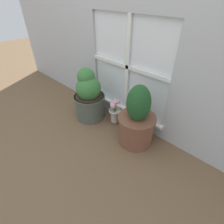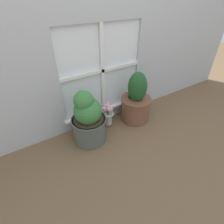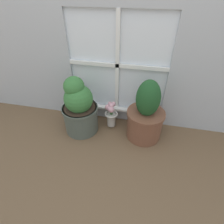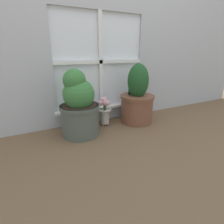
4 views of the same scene
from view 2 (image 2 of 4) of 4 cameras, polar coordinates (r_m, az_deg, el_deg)
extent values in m
plane|color=brown|center=(1.98, 4.56, -9.16)|extent=(10.00, 10.00, 0.00)
cube|color=#B2B7BC|center=(2.74, 25.57, 29.86)|extent=(1.72, 0.05, 2.50)
cube|color=#B2B7BC|center=(2.25, -2.86, 0.07)|extent=(0.97, 0.05, 0.17)
cube|color=white|center=(1.98, -3.53, 13.60)|extent=(0.97, 0.02, 0.96)
cube|color=white|center=(1.96, -3.13, 13.35)|extent=(0.04, 0.02, 0.96)
cube|color=white|center=(1.96, -3.13, 13.35)|extent=(0.97, 0.02, 0.04)
cube|color=white|center=(2.17, -2.33, 1.02)|extent=(1.03, 0.06, 0.02)
cylinder|color=#4C564C|center=(1.90, -7.32, -5.65)|extent=(0.34, 0.34, 0.29)
cylinder|color=#4C564C|center=(1.82, -7.63, -2.55)|extent=(0.36, 0.36, 0.03)
cylinder|color=#38281E|center=(1.81, -7.65, -2.31)|extent=(0.32, 0.32, 0.01)
sphere|color=#387538|center=(1.75, -7.91, 0.36)|extent=(0.28, 0.28, 0.28)
sphere|color=#387538|center=(1.67, -9.24, 3.66)|extent=(0.20, 0.20, 0.20)
ellipsoid|color=#387538|center=(1.82, -7.02, 1.50)|extent=(0.11, 0.11, 0.18)
cylinder|color=brown|center=(2.20, 7.64, 1.03)|extent=(0.35, 0.35, 0.30)
cylinder|color=brown|center=(2.13, 7.92, 4.06)|extent=(0.37, 0.37, 0.03)
cylinder|color=#38281E|center=(2.12, 7.94, 4.29)|extent=(0.32, 0.32, 0.01)
ellipsoid|color=#1E4C23|center=(2.04, 8.30, 8.07)|extent=(0.22, 0.22, 0.36)
ellipsoid|color=#1E4C23|center=(2.10, 6.05, 6.95)|extent=(0.14, 0.09, 0.20)
sphere|color=#BCB7AD|center=(2.19, -1.67, -3.48)|extent=(0.02, 0.02, 0.02)
sphere|color=#BCB7AD|center=(2.14, -1.65, -4.44)|extent=(0.02, 0.02, 0.02)
sphere|color=#BCB7AD|center=(2.17, -0.36, -3.93)|extent=(0.02, 0.02, 0.02)
cylinder|color=#BCB7AD|center=(2.11, -1.25, -2.22)|extent=(0.09, 0.09, 0.15)
torus|color=#BCB7AD|center=(2.07, -1.28, -0.59)|extent=(0.14, 0.14, 0.02)
cylinder|color=#386633|center=(2.04, -1.29, 0.33)|extent=(0.03, 0.03, 0.08)
sphere|color=#DB9EAD|center=(2.01, -1.32, 1.82)|extent=(0.06, 0.06, 0.06)
sphere|color=#DB9EAD|center=(2.04, -1.47, 2.49)|extent=(0.05, 0.05, 0.05)
sphere|color=#DB9EAD|center=(2.02, -2.42, 2.16)|extent=(0.04, 0.04, 0.04)
sphere|color=#DB9EAD|center=(2.01, -2.43, 0.93)|extent=(0.06, 0.06, 0.06)
sphere|color=#DB9EAD|center=(1.99, -1.10, 0.88)|extent=(0.05, 0.05, 0.05)
sphere|color=#DB9EAD|center=(2.00, -0.51, 0.88)|extent=(0.06, 0.06, 0.06)
camera|label=1|loc=(1.95, 54.90, 19.36)|focal=28.00mm
camera|label=3|loc=(1.16, 60.30, 14.67)|focal=28.00mm
camera|label=4|loc=(0.68, 31.25, -55.48)|focal=28.00mm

